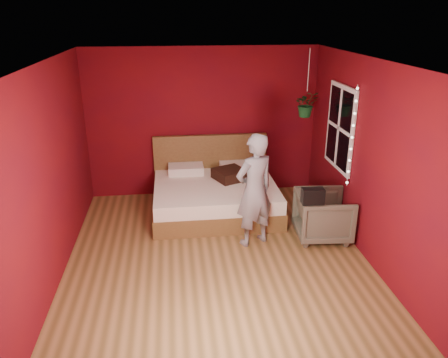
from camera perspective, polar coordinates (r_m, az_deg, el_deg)
floor at (r=6.12m, az=-0.97°, el=-9.79°), size 4.50×4.50×0.00m
room_walls at (r=5.44m, az=-1.08°, el=5.53°), size 4.04×4.54×2.62m
window at (r=6.81m, az=14.90°, el=6.48°), size 0.05×0.97×1.27m
fairy_lights at (r=6.33m, az=16.38°, el=5.24°), size 0.04×0.04×1.45m
bed at (r=7.28m, az=-1.23°, el=-1.95°), size 2.00×1.70×1.10m
person at (r=6.05m, az=3.98°, el=-1.51°), size 0.70×0.61×1.63m
armchair at (r=6.54m, az=12.84°, el=-4.69°), size 0.83×0.81×0.70m
handbag at (r=6.01m, az=11.51°, el=-2.19°), size 0.30×0.16×0.21m
throw_pillow at (r=7.28m, az=0.79°, el=0.62°), size 0.63×0.63×0.17m
hanging_plant at (r=7.27m, az=10.70°, el=9.60°), size 0.38×0.33×1.08m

